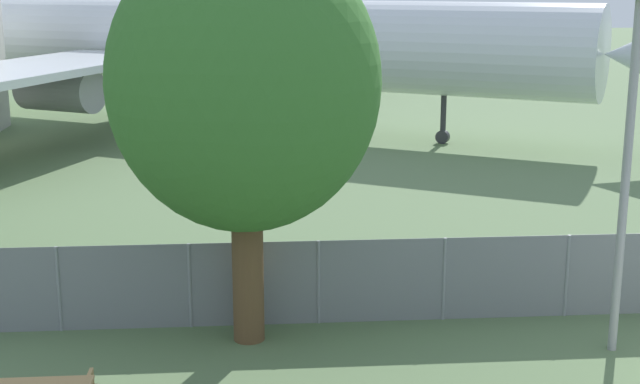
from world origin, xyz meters
The scene contains 4 objects.
perimeter_fence centered at (0.00, 10.43, 0.86)m, with size 56.07×0.07×1.73m.
airplane centered at (-3.77, 36.29, 3.91)m, with size 40.61×33.85×11.65m.
tree_near_hangar centered at (-1.39, 9.70, 4.93)m, with size 4.96×4.96×7.69m.
light_mast centered at (5.39, 8.67, 4.22)m, with size 0.44×0.44×6.79m.
Camera 1 is at (-1.30, -6.39, 6.75)m, focal length 50.00 mm.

